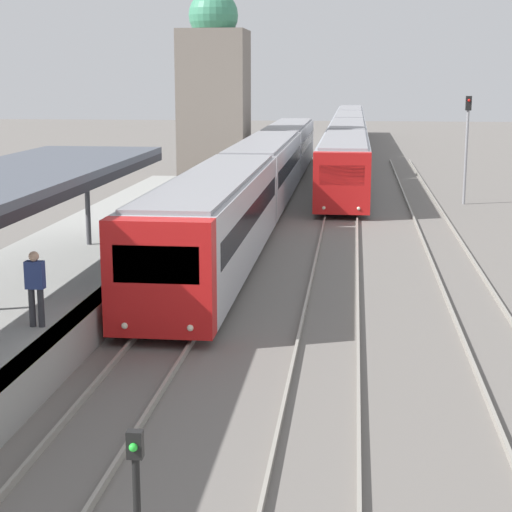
# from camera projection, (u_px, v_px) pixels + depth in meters

# --- Properties ---
(person_on_platform) EXTENTS (0.40, 0.22, 1.66)m
(person_on_platform) POSITION_uv_depth(u_px,v_px,m) (35.00, 284.00, 18.31)
(person_on_platform) COLOR #2D2D33
(person_on_platform) RESTS_ON station_platform
(train_near) EXTENTS (2.62, 47.55, 3.17)m
(train_near) POSITION_uv_depth(u_px,v_px,m) (264.00, 169.00, 42.79)
(train_near) COLOR red
(train_near) RESTS_ON ground_plane
(train_far) EXTENTS (2.57, 61.19, 3.14)m
(train_far) POSITION_uv_depth(u_px,v_px,m) (348.00, 135.00, 67.38)
(train_far) COLOR red
(train_far) RESTS_ON ground_plane
(signal_post_near) EXTENTS (0.20, 0.21, 1.98)m
(signal_post_near) POSITION_uv_depth(u_px,v_px,m) (136.00, 488.00, 10.72)
(signal_post_near) COLOR black
(signal_post_near) RESTS_ON ground_plane
(signal_mast_far) EXTENTS (0.28, 0.29, 5.35)m
(signal_mast_far) POSITION_uv_depth(u_px,v_px,m) (467.00, 137.00, 42.26)
(signal_mast_far) COLOR gray
(signal_mast_far) RESTS_ON ground_plane
(distant_domed_building) EXTENTS (4.00, 4.00, 11.33)m
(distant_domed_building) POSITION_uv_depth(u_px,v_px,m) (214.00, 93.00, 51.73)
(distant_domed_building) COLOR slate
(distant_domed_building) RESTS_ON ground_plane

